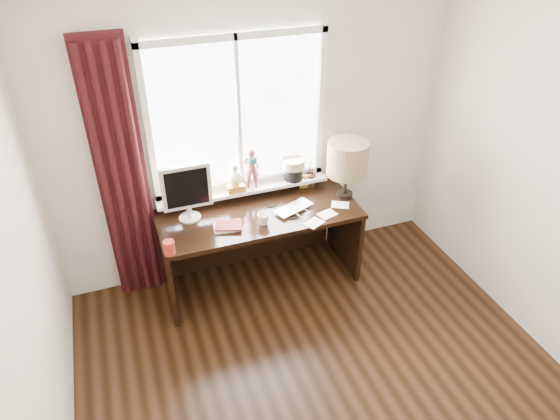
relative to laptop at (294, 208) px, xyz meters
name	(u,v)px	position (x,y,z in m)	size (l,w,h in m)	color
ceiling	(401,30)	(-0.19, -1.57, 1.84)	(3.50, 4.00, 0.00)	white
wall_back	(256,134)	(-0.19, 0.43, 0.54)	(3.50, 2.60, 0.00)	beige
wall_left	(8,375)	(-1.94, -1.57, 0.54)	(4.00, 2.60, 0.00)	beige
laptop	(294,208)	(0.00, 0.00, 0.00)	(0.35, 0.22, 0.03)	silver
mug	(263,219)	(-0.31, -0.11, 0.04)	(0.10, 0.09, 0.10)	white
red_cup	(169,248)	(-1.09, -0.24, 0.04)	(0.08, 0.08, 0.11)	#A1271F
window	(240,139)	(-0.34, 0.38, 0.54)	(1.52, 0.20, 1.40)	white
curtain	(123,180)	(-1.32, 0.33, 0.35)	(0.38, 0.09, 2.25)	black
desk	(256,230)	(-0.29, 0.15, -0.26)	(1.70, 0.70, 0.75)	black
monitor	(187,190)	(-0.86, 0.17, 0.26)	(0.40, 0.18, 0.49)	beige
notebook_stack	(228,226)	(-0.60, -0.07, 0.00)	(0.25, 0.21, 0.03)	beige
brush_holder	(310,180)	(0.29, 0.32, 0.05)	(0.09, 0.09, 0.25)	black
icon_frame	(305,182)	(0.23, 0.30, 0.05)	(0.10, 0.04, 0.13)	gold
table_lamp	(347,159)	(0.51, 0.06, 0.35)	(0.35, 0.35, 0.52)	black
loose_papers	(327,214)	(0.24, -0.16, -0.01)	(0.50, 0.34, 0.00)	white
desk_cables	(288,210)	(-0.05, 0.01, -0.01)	(0.31, 0.34, 0.01)	black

